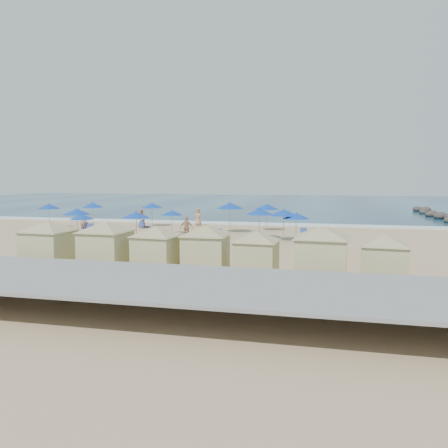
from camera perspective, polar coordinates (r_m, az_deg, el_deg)
The scene contains 35 objects.
ground at distance 31.68m, azimuth -6.92°, elevation -2.72°, with size 160.00×160.00×0.00m, color tan.
ocean at distance 85.23m, azimuth 5.82°, elevation 2.78°, with size 160.00×80.00×0.06m, color navy.
surf_line at distance 46.43m, azimuth -0.38°, elevation 0.14°, with size 160.00×2.50×0.08m, color white.
seawall at distance 19.64m, azimuth -20.58°, elevation -6.52°, with size 160.00×6.10×1.22m.
rock_jetty at distance 56.09m, azimuth 26.71°, elevation 0.84°, with size 2.56×26.66×0.96m.
trash_bin at distance 28.61m, azimuth -11.10°, elevation -2.97°, with size 0.75×0.75×0.75m, color black.
cabana_0 at distance 23.99m, azimuth -21.91°, elevation -1.94°, with size 4.58×4.58×2.88m.
cabana_1 at distance 22.71m, azimuth -15.18°, elevation -2.10°, with size 4.62×4.62×2.90m.
cabana_2 at distance 21.73m, azimuth -8.75°, elevation -2.64°, with size 4.27×4.27×2.69m.
cabana_3 at distance 21.28m, azimuth -2.40°, elevation -2.64°, with size 4.41×4.41×2.77m.
cabana_4 at distance 20.48m, azimuth 4.27°, elevation -3.35°, with size 4.04×4.04×2.54m.
cabana_5 at distance 19.77m, azimuth 12.62°, elevation -3.11°, with size 4.72×4.72×2.96m.
cabana_6 at distance 20.26m, azimuth 20.19°, elevation -3.74°, with size 4.11×4.11×2.59m.
umbrella_0 at distance 45.16m, azimuth -21.90°, elevation 2.15°, with size 2.12×2.12×2.41m.
umbrella_1 at distance 36.76m, azimuth -18.68°, elevation 1.54°, with size 2.15×2.15×2.45m.
umbrella_2 at distance 45.18m, azimuth -16.78°, elevation 2.38°, with size 2.16×2.16×2.45m.
umbrella_3 at distance 35.42m, azimuth -18.10°, elevation 0.91°, with size 1.84×1.84×2.10m.
umbrella_4 at distance 43.99m, azimuth -9.40°, elevation 2.40°, with size 2.11×2.11×2.40m.
umbrella_5 at distance 37.51m, azimuth -6.81°, elevation 1.48°, with size 1.87×1.87×2.13m.
umbrella_6 at distance 33.20m, azimuth -11.40°, elevation 1.18°, with size 2.09×2.09×2.37m.
umbrella_7 at distance 38.33m, azimuth 0.78°, elevation 2.41°, with size 2.41×2.41×2.75m.
umbrella_8 at distance 34.48m, azimuth 4.63°, elevation 1.64°, with size 2.20×2.20×2.50m.
umbrella_9 at distance 39.92m, azimuth 5.60°, elevation 2.26°, with size 2.22×2.22×2.53m.
umbrella_10 at distance 33.41m, azimuth 7.79°, elevation 1.50°, with size 2.22×2.22×2.52m.
umbrella_11 at distance 33.03m, azimuth 9.42°, elevation 1.07°, with size 2.01×2.01×2.29m.
beach_chair_0 at distance 42.78m, azimuth -17.66°, elevation -0.36°, with size 0.98×1.42×0.72m.
beach_chair_1 at distance 41.63m, azimuth -16.87°, elevation -0.50°, with size 0.76×1.38×0.72m.
beach_chair_2 at distance 42.80m, azimuth -10.47°, elevation -0.19°, with size 0.92×1.36×0.69m.
beach_chair_3 at distance 32.77m, azimuth -10.43°, elevation -2.05°, with size 0.63×1.32×0.72m.
beach_chair_4 at distance 36.05m, azimuth -0.69°, elevation -1.24°, with size 0.85×1.32×0.67m.
beach_chair_5 at distance 37.18m, azimuth 10.32°, elevation -1.11°, with size 0.70×1.30×0.68m.
beachgoer_0 at distance 42.05m, azimuth -17.95°, elevation 0.34°, with size 0.62×0.40×1.69m, color tan.
beachgoer_1 at distance 43.42m, azimuth -10.76°, elevation 0.75°, with size 0.86×0.67×1.77m, color tan.
beachgoer_2 at distance 34.66m, azimuth -4.89°, elevation -0.48°, with size 1.03×0.43×1.76m, color tan.
beachgoer_3 at distance 44.14m, azimuth -3.39°, elevation 0.94°, with size 0.87×0.57×1.79m, color tan.
Camera 1 is at (10.74, -29.42, 4.78)m, focal length 35.00 mm.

